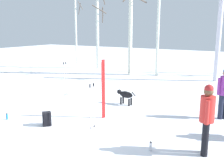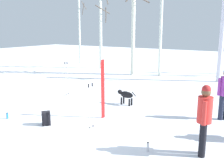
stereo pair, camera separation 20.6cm
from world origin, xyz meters
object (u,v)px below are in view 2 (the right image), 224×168
(ski_poles_0, at_px, (66,78))
(backpack_1, at_px, (46,118))
(ski_poles_1, at_px, (91,105))
(birch_tree_2, at_px, (133,19))
(ski_pair_planted_0, at_px, (103,89))
(birch_tree_1, at_px, (101,26))
(birch_tree_4, at_px, (224,18))
(dog, at_px, (126,95))
(birch_tree_0, at_px, (79,20))
(birch_tree_3, at_px, (162,9))
(water_bottle_0, at_px, (7,116))
(water_bottle_1, at_px, (148,147))
(person_2, at_px, (204,116))

(ski_poles_0, bearing_deg, backpack_1, -58.45)
(ski_poles_1, distance_m, birch_tree_2, 10.16)
(ski_pair_planted_0, distance_m, birch_tree_1, 11.47)
(ski_pair_planted_0, distance_m, birch_tree_2, 9.07)
(ski_poles_1, height_order, birch_tree_4, birch_tree_4)
(birch_tree_1, bearing_deg, ski_pair_planted_0, -55.33)
(ski_poles_1, xyz_separation_m, backpack_1, (-1.40, -0.46, -0.54))
(birch_tree_2, bearing_deg, dog, -64.42)
(birch_tree_4, bearing_deg, ski_pair_planted_0, -103.45)
(birch_tree_0, xyz_separation_m, birch_tree_4, (11.63, -2.09, -0.10))
(birch_tree_2, xyz_separation_m, birch_tree_3, (1.65, 0.47, 0.56))
(birch_tree_1, bearing_deg, birch_tree_2, -19.45)
(dog, xyz_separation_m, birch_tree_3, (-1.37, 6.79, 3.67))
(water_bottle_0, bearing_deg, water_bottle_1, 3.40)
(person_2, distance_m, water_bottle_1, 1.54)
(ski_poles_1, xyz_separation_m, birch_tree_3, (-1.78, 9.63, 3.31))
(birch_tree_4, bearing_deg, ski_poles_0, -126.30)
(ski_pair_planted_0, distance_m, ski_poles_1, 1.09)
(dog, relative_size, ski_poles_0, 0.59)
(ski_pair_planted_0, relative_size, backpack_1, 4.50)
(backpack_1, bearing_deg, ski_poles_1, 18.29)
(ski_poles_0, height_order, birch_tree_4, birch_tree_4)
(ski_poles_0, relative_size, backpack_1, 3.46)
(water_bottle_0, distance_m, birch_tree_0, 14.66)
(backpack_1, xyz_separation_m, birch_tree_1, (-5.28, 10.76, 2.89))
(dog, bearing_deg, birch_tree_4, 72.13)
(water_bottle_0, bearing_deg, birch_tree_3, 83.58)
(dog, xyz_separation_m, ski_poles_1, (0.41, -2.84, 0.36))
(backpack_1, relative_size, birch_tree_4, 0.07)
(ski_pair_planted_0, distance_m, birch_tree_4, 9.19)
(ski_pair_planted_0, distance_m, water_bottle_1, 2.88)
(dog, relative_size, birch_tree_4, 0.13)
(dog, xyz_separation_m, ski_pair_planted_0, (0.14, -1.80, 0.60))
(person_2, xyz_separation_m, backpack_1, (-4.63, -0.53, -0.77))
(person_2, relative_size, birch_tree_1, 0.29)
(birch_tree_0, bearing_deg, ski_poles_1, -50.01)
(ski_pair_planted_0, bearing_deg, birch_tree_1, 124.67)
(ski_pair_planted_0, bearing_deg, birch_tree_2, 111.27)
(birch_tree_3, bearing_deg, birch_tree_0, 165.37)
(dog, bearing_deg, water_bottle_0, -125.43)
(person_2, height_order, ski_pair_planted_0, ski_pair_planted_0)
(water_bottle_0, distance_m, birch_tree_2, 10.46)
(water_bottle_1, distance_m, birch_tree_2, 11.55)
(ski_pair_planted_0, height_order, water_bottle_0, ski_pair_planted_0)
(dog, height_order, water_bottle_0, dog)
(ski_poles_1, bearing_deg, water_bottle_1, -11.87)
(water_bottle_1, bearing_deg, birch_tree_3, 110.84)
(water_bottle_1, xyz_separation_m, birch_tree_2, (-5.48, 9.59, 3.38))
(person_2, distance_m, ski_pair_planted_0, 3.63)
(birch_tree_0, bearing_deg, birch_tree_4, -10.20)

